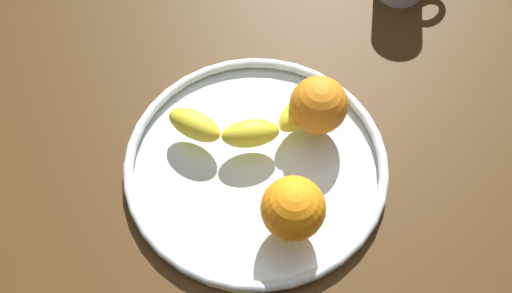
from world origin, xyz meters
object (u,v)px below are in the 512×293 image
object	(u,v)px
fruit_bowl	(256,163)
banana	(252,122)
orange_center	(293,208)
orange_front_left	(319,105)

from	to	relation	value
fruit_bowl	banana	size ratio (longest dim) A/B	1.53
fruit_bowl	orange_center	bearing A→B (deg)	-77.76
banana	orange_front_left	world-z (taller)	orange_front_left
fruit_bowl	orange_center	world-z (taller)	orange_center
orange_center	orange_front_left	world-z (taller)	same
fruit_bowl	orange_front_left	distance (cm)	10.07
fruit_bowl	banana	xyz separation A→B (cm)	(0.55, 4.19, 2.53)
orange_center	fruit_bowl	bearing A→B (deg)	102.24
banana	orange_front_left	bearing A→B (deg)	0.07
banana	orange_front_left	xyz separation A→B (cm)	(7.87, -0.76, 1.81)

